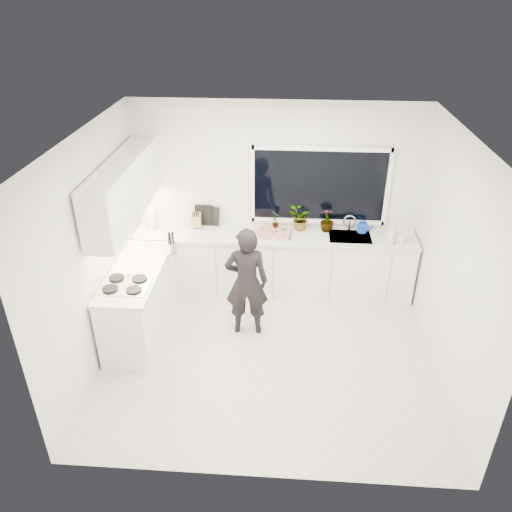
{
  "coord_description": "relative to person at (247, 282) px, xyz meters",
  "views": [
    {
      "loc": [
        0.18,
        -4.78,
        4.08
      ],
      "look_at": [
        -0.18,
        0.4,
        1.15
      ],
      "focal_mm": 35.0,
      "sensor_mm": 36.0,
      "label": 1
    }
  ],
  "objects": [
    {
      "name": "window",
      "position": [
        0.91,
        1.28,
        0.8
      ],
      "size": [
        1.8,
        0.02,
        1.0
      ],
      "primitive_type": "cube",
      "color": "black",
      "rests_on": "wall_back"
    },
    {
      "name": "herb_plants",
      "position": [
        0.72,
        1.16,
        0.34
      ],
      "size": [
        0.9,
        0.27,
        0.34
      ],
      "color": "#26662D",
      "rests_on": "countertop_back"
    },
    {
      "name": "upper_cabinets",
      "position": [
        -1.48,
        0.25,
        1.1
      ],
      "size": [
        0.34,
        2.1,
        0.7
      ],
      "primitive_type": "cube",
      "color": "white",
      "rests_on": "wall_left"
    },
    {
      "name": "wall_left",
      "position": [
        -1.7,
        -0.45,
        0.6
      ],
      "size": [
        0.02,
        3.5,
        2.7
      ],
      "primitive_type": "cube",
      "color": "white",
      "rests_on": "ground"
    },
    {
      "name": "soap_bottles",
      "position": [
        1.91,
        0.85,
        0.32
      ],
      "size": [
        0.26,
        0.17,
        0.31
      ],
      "color": "#D8BF66",
      "rests_on": "countertop_back"
    },
    {
      "name": "base_cabinets_back",
      "position": [
        0.31,
        1.0,
        -0.31
      ],
      "size": [
        3.92,
        0.58,
        0.88
      ],
      "primitive_type": "cube",
      "color": "white",
      "rests_on": "floor"
    },
    {
      "name": "picture_frame_small",
      "position": [
        -0.73,
        1.24,
        0.32
      ],
      "size": [
        0.25,
        0.03,
        0.3
      ],
      "primitive_type": "cube",
      "rotation": [
        0.0,
        0.0,
        -0.04
      ],
      "color": "black",
      "rests_on": "countertop_back"
    },
    {
      "name": "wall_right",
      "position": [
        2.32,
        -0.45,
        0.6
      ],
      "size": [
        0.02,
        3.5,
        2.7
      ],
      "primitive_type": "cube",
      "color": "white",
      "rests_on": "ground"
    },
    {
      "name": "floor",
      "position": [
        0.31,
        -0.45,
        -0.76
      ],
      "size": [
        4.0,
        3.5,
        0.02
      ],
      "primitive_type": "cube",
      "color": "beige",
      "rests_on": "ground"
    },
    {
      "name": "faucet",
      "position": [
        1.36,
        1.2,
        0.28
      ],
      "size": [
        0.03,
        0.03,
        0.22
      ],
      "primitive_type": "cylinder",
      "color": "silver",
      "rests_on": "countertop_back"
    },
    {
      "name": "stovetop",
      "position": [
        -1.38,
        -0.45,
        0.19
      ],
      "size": [
        0.56,
        0.48,
        0.03
      ],
      "primitive_type": "cube",
      "color": "black",
      "rests_on": "countertop_left"
    },
    {
      "name": "watering_can",
      "position": [
        1.54,
        1.16,
        0.24
      ],
      "size": [
        0.18,
        0.18,
        0.13
      ],
      "primitive_type": "cylinder",
      "rotation": [
        0.0,
        0.0,
        -0.38
      ],
      "color": "blue",
      "rests_on": "countertop_back"
    },
    {
      "name": "sink",
      "position": [
        1.36,
        1.0,
        0.12
      ],
      "size": [
        0.58,
        0.42,
        0.14
      ],
      "primitive_type": "cube",
      "color": "silver",
      "rests_on": "countertop_back"
    },
    {
      "name": "paper_towel_roll",
      "position": [
        -1.45,
        1.1,
        0.3
      ],
      "size": [
        0.13,
        0.13,
        0.26
      ],
      "primitive_type": "cylinder",
      "rotation": [
        0.0,
        0.0,
        -0.16
      ],
      "color": "white",
      "rests_on": "countertop_back"
    },
    {
      "name": "countertop_back",
      "position": [
        0.31,
        0.99,
        0.15
      ],
      "size": [
        3.94,
        0.62,
        0.04
      ],
      "primitive_type": "cube",
      "color": "silver",
      "rests_on": "base_cabinets_back"
    },
    {
      "name": "countertop_left",
      "position": [
        -1.36,
        -0.1,
        0.15
      ],
      "size": [
        0.62,
        1.6,
        0.04
      ],
      "primitive_type": "cube",
      "color": "silver",
      "rests_on": "base_cabinets_left"
    },
    {
      "name": "pizza_tray",
      "position": [
        0.29,
        0.97,
        0.19
      ],
      "size": [
        0.53,
        0.41,
        0.03
      ],
      "primitive_type": "cube",
      "rotation": [
        0.0,
        0.0,
        -0.07
      ],
      "color": "silver",
      "rests_on": "countertop_back"
    },
    {
      "name": "knife_block",
      "position": [
        -0.82,
        1.14,
        0.28
      ],
      "size": [
        0.14,
        0.11,
        0.22
      ],
      "primitive_type": "cube",
      "rotation": [
        0.0,
        0.0,
        0.07
      ],
      "color": "#9D6B49",
      "rests_on": "countertop_back"
    },
    {
      "name": "wall_back",
      "position": [
        0.31,
        1.31,
        0.6
      ],
      "size": [
        4.0,
        0.02,
        2.7
      ],
      "primitive_type": "cube",
      "color": "white",
      "rests_on": "ground"
    },
    {
      "name": "utensil_crock",
      "position": [
        -1.0,
        0.35,
        0.25
      ],
      "size": [
        0.14,
        0.14,
        0.16
      ],
      "primitive_type": "cylinder",
      "rotation": [
        0.0,
        0.0,
        -0.11
      ],
      "color": "#A9A9AD",
      "rests_on": "countertop_left"
    },
    {
      "name": "picture_frame_large",
      "position": [
        -0.6,
        1.24,
        0.31
      ],
      "size": [
        0.21,
        0.1,
        0.28
      ],
      "primitive_type": "cube",
      "rotation": [
        0.0,
        0.0,
        -0.36
      ],
      "color": "black",
      "rests_on": "countertop_back"
    },
    {
      "name": "person",
      "position": [
        0.0,
        0.0,
        0.0
      ],
      "size": [
        0.56,
        0.39,
        1.49
      ],
      "primitive_type": "imported",
      "rotation": [
        0.0,
        0.0,
        3.2
      ],
      "color": "black",
      "rests_on": "floor"
    },
    {
      "name": "pizza",
      "position": [
        0.29,
        0.97,
        0.21
      ],
      "size": [
        0.49,
        0.36,
        0.01
      ],
      "primitive_type": "cube",
      "rotation": [
        0.0,
        0.0,
        -0.07
      ],
      "color": "#AE171F",
      "rests_on": "pizza_tray"
    },
    {
      "name": "ceiling",
      "position": [
        0.31,
        -0.45,
        1.96
      ],
      "size": [
        4.0,
        3.5,
        0.02
      ],
      "primitive_type": "cube",
      "color": "white",
      "rests_on": "wall_back"
    },
    {
      "name": "base_cabinets_left",
      "position": [
        -1.36,
        -0.1,
        -0.31
      ],
      "size": [
        0.58,
        1.6,
        0.88
      ],
      "primitive_type": "cube",
      "color": "white",
      "rests_on": "floor"
    }
  ]
}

